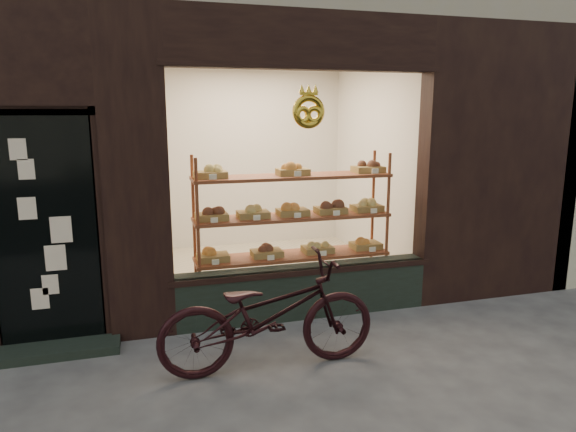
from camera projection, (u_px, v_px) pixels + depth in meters
name	position (u px, v px, depth m)	size (l,w,h in m)	color
display_shelf	(293.00, 230.00, 5.74)	(2.20, 0.45, 1.70)	brown
bicycle	(269.00, 314.00, 4.29)	(0.65, 1.85, 0.97)	black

